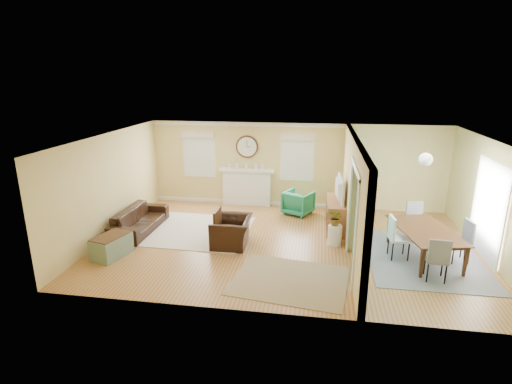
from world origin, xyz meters
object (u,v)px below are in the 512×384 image
at_px(dining_table, 425,244).
at_px(eames_chair, 232,232).
at_px(sofa, 140,220).
at_px(green_chair, 298,203).
at_px(credenza, 336,215).

bearing_deg(dining_table, eames_chair, 77.08).
distance_m(sofa, dining_table, 7.07).
xyz_separation_m(green_chair, credenza, (1.05, -1.06, 0.05)).
relative_size(eames_chair, dining_table, 0.53).
relative_size(eames_chair, credenza, 0.72).
height_order(sofa, dining_table, dining_table).
relative_size(sofa, dining_table, 1.06).
relative_size(eames_chair, green_chair, 1.36).
height_order(eames_chair, dining_table, dining_table).
xyz_separation_m(sofa, green_chair, (4.07, 1.99, 0.05)).
height_order(eames_chair, credenza, credenza).
xyz_separation_m(sofa, eames_chair, (2.61, -0.52, 0.04)).
distance_m(sofa, credenza, 5.21).
xyz_separation_m(green_chair, dining_table, (2.97, -2.56, -0.00)).
xyz_separation_m(eames_chair, green_chair, (1.46, 2.51, 0.01)).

